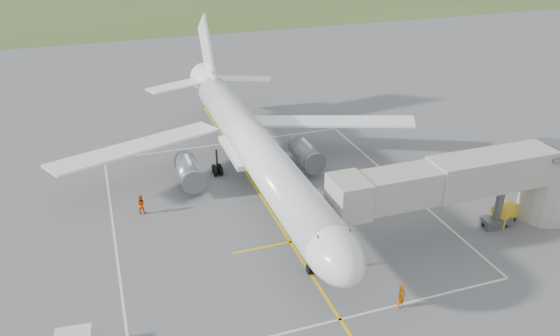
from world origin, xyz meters
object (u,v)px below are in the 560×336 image
object	(u,v)px
ramp_worker_nose	(401,297)
gpu_unit	(504,214)
ramp_worker_wing	(141,204)
jet_bridge	(482,182)
airliner	(253,146)

from	to	relation	value
ramp_worker_nose	gpu_unit	bearing A→B (deg)	11.61
ramp_worker_wing	jet_bridge	bearing A→B (deg)	171.14
airliner	jet_bridge	world-z (taller)	airliner
ramp_worker_nose	airliner	bearing A→B (deg)	87.64
airliner	ramp_worker_nose	bearing A→B (deg)	-77.89
ramp_worker_nose	ramp_worker_wing	size ratio (longest dim) A/B	1.02
ramp_worker_nose	ramp_worker_wing	bearing A→B (deg)	115.06
airliner	gpu_unit	xyz separation A→B (m)	(19.04, -13.92, -3.58)
airliner	ramp_worker_wing	bearing A→B (deg)	-170.98
airliner	gpu_unit	bearing A→B (deg)	-36.18
jet_bridge	gpu_unit	distance (m)	5.15
airliner	ramp_worker_wing	size ratio (longest dim) A/B	25.42
gpu_unit	ramp_worker_nose	size ratio (longest dim) A/B	1.38
airliner	jet_bridge	size ratio (longest dim) A/B	2.00
airliner	ramp_worker_nose	xyz separation A→B (m)	(4.51, -21.03, -3.45)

